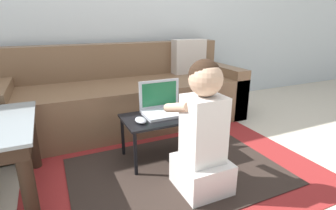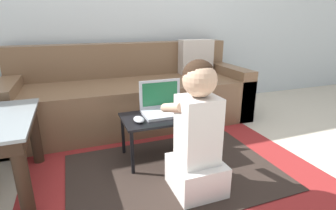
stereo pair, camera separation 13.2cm
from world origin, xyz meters
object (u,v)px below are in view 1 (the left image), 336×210
object	(u,v)px
computer_mouse	(141,120)
laptop	(164,108)
person_seated	(203,133)
couch	(129,96)
laptop_desk	(163,121)

from	to	relation	value
computer_mouse	laptop	bearing A→B (deg)	24.92
computer_mouse	person_seated	world-z (taller)	person_seated
couch	laptop	size ratio (longest dim) A/B	7.05
couch	laptop_desk	xyz separation A→B (m)	(0.02, -0.80, 0.02)
laptop	computer_mouse	distance (m)	0.24
person_seated	couch	bearing A→B (deg)	93.33
laptop_desk	person_seated	distance (m)	0.45
couch	computer_mouse	world-z (taller)	couch
couch	laptop	bearing A→B (deg)	-86.32
laptop	computer_mouse	bearing A→B (deg)	-155.08
couch	person_seated	xyz separation A→B (m)	(0.07, -1.24, 0.10)
laptop	person_seated	xyz separation A→B (m)	(0.02, -0.49, -0.00)
computer_mouse	couch	bearing A→B (deg)	78.86
person_seated	computer_mouse	bearing A→B (deg)	121.26
couch	computer_mouse	size ratio (longest dim) A/B	19.77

